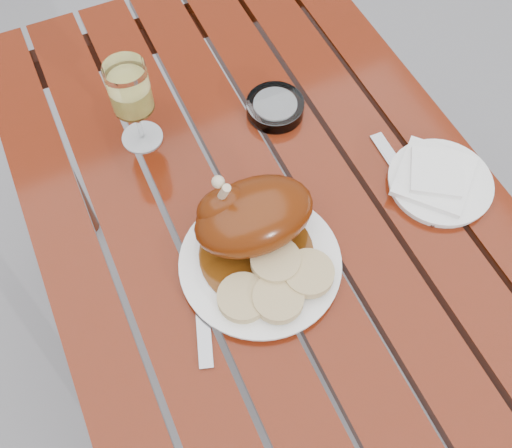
{
  "coord_description": "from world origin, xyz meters",
  "views": [
    {
      "loc": [
        -0.24,
        -0.51,
        1.6
      ],
      "look_at": [
        -0.05,
        -0.08,
        0.78
      ],
      "focal_mm": 40.0,
      "sensor_mm": 36.0,
      "label": 1
    }
  ],
  "objects": [
    {
      "name": "ground",
      "position": [
        0.0,
        0.0,
        0.0
      ],
      "size": [
        60.0,
        60.0,
        0.0
      ],
      "primitive_type": "plane",
      "color": "slate",
      "rests_on": "ground"
    },
    {
      "name": "table",
      "position": [
        0.0,
        0.0,
        0.38
      ],
      "size": [
        0.8,
        1.2,
        0.75
      ],
      "primitive_type": "cube",
      "color": "maroon",
      "rests_on": "ground"
    },
    {
      "name": "dinner_plate",
      "position": [
        -0.07,
        -0.14,
        0.76
      ],
      "size": [
        0.31,
        0.31,
        0.02
      ],
      "primitive_type": "cylinder",
      "rotation": [
        0.0,
        0.0,
        -0.18
      ],
      "color": "white",
      "rests_on": "table"
    },
    {
      "name": "roast_duck",
      "position": [
        -0.06,
        -0.08,
        0.82
      ],
      "size": [
        0.21,
        0.2,
        0.14
      ],
      "color": "#592B0A",
      "rests_on": "dinner_plate"
    },
    {
      "name": "bread_dumplings",
      "position": [
        -0.06,
        -0.19,
        0.78
      ],
      "size": [
        0.19,
        0.14,
        0.03
      ],
      "color": "tan",
      "rests_on": "dinner_plate"
    },
    {
      "name": "wine_glass",
      "position": [
        -0.15,
        0.2,
        0.84
      ],
      "size": [
        0.08,
        0.08,
        0.18
      ],
      "primitive_type": "cylinder",
      "rotation": [
        0.0,
        0.0,
        -0.08
      ],
      "color": "#EBE06A",
      "rests_on": "table"
    },
    {
      "name": "side_plate",
      "position": [
        0.3,
        -0.12,
        0.76
      ],
      "size": [
        0.23,
        0.23,
        0.02
      ],
      "primitive_type": "cylinder",
      "rotation": [
        0.0,
        0.0,
        0.27
      ],
      "color": "white",
      "rests_on": "table"
    },
    {
      "name": "napkin",
      "position": [
        0.29,
        -0.11,
        0.77
      ],
      "size": [
        0.18,
        0.18,
        0.01
      ],
      "primitive_type": "cube",
      "rotation": [
        0.0,
        0.0,
        0.72
      ],
      "color": "white",
      "rests_on": "side_plate"
    },
    {
      "name": "ashtray",
      "position": [
        0.1,
        0.15,
        0.76
      ],
      "size": [
        0.13,
        0.13,
        0.03
      ],
      "primitive_type": "cylinder",
      "rotation": [
        0.0,
        0.0,
        -0.19
      ],
      "color": "#B2B7BC",
      "rests_on": "table"
    },
    {
      "name": "fork",
      "position": [
        -0.18,
        -0.18,
        0.75
      ],
      "size": [
        0.08,
        0.18,
        0.01
      ],
      "primitive_type": "cube",
      "rotation": [
        0.0,
        0.0,
        -0.32
      ],
      "color": "gray",
      "rests_on": "table"
    },
    {
      "name": "knife",
      "position": [
        0.25,
        -0.1,
        0.75
      ],
      "size": [
        0.02,
        0.18,
        0.01
      ],
      "primitive_type": "cube",
      "rotation": [
        0.0,
        0.0,
        -0.03
      ],
      "color": "gray",
      "rests_on": "table"
    }
  ]
}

